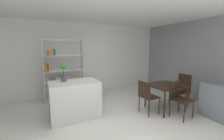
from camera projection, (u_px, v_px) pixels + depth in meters
ground_plane at (112, 130)px, 3.18m from camera, size 9.38×9.38×0.00m
back_partition at (78, 59)px, 5.52m from camera, size 6.82×0.06×2.65m
right_partition_gray at (212, 62)px, 4.45m from camera, size 0.06×5.80×2.65m
kitchen_island at (75, 100)px, 3.73m from camera, size 1.19×0.75×0.93m
potted_plant_on_island at (63, 71)px, 3.64m from camera, size 0.15×0.15×0.47m
open_bookshelf at (61, 72)px, 4.90m from camera, size 1.26×0.36×2.03m
dining_table at (165, 88)px, 4.15m from camera, size 0.90×0.87×0.73m
dining_chair_island_side at (147, 94)px, 3.88m from camera, size 0.43×0.46×0.89m
dining_chair_near at (178, 96)px, 3.76m from camera, size 0.50×0.50×0.90m
dining_chair_window_side at (182, 87)px, 4.46m from camera, size 0.47×0.44×0.97m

